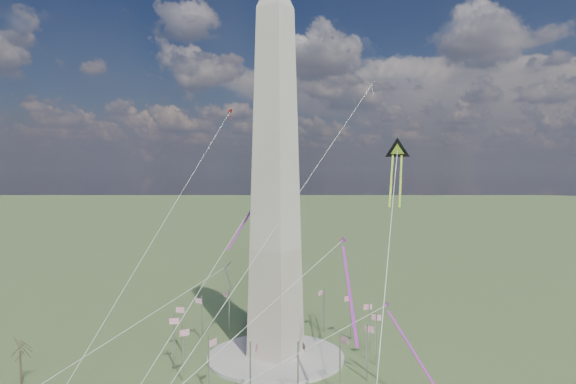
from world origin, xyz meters
The scene contains 12 objects.
ground centered at (0.00, 0.00, 0.00)m, with size 2000.00×2000.00×0.00m, color #425A2D.
plaza centered at (0.00, 0.00, 0.40)m, with size 36.00×36.00×0.80m, color #A9A59A.
washington_monument centered at (0.00, 0.00, 47.95)m, with size 15.56×15.56×100.00m.
flagpole_ring centered at (0.00, 0.00, 7.27)m, with size 54.40×54.40×13.00m.
tree_far centered at (-38.96, -46.27, 8.64)m, with size 6.93×6.93×12.13m.
kite_delta_black centered at (28.99, 10.36, 53.37)m, with size 10.81×19.48×15.93m.
kite_diamond_purple centered at (-24.06, 9.50, 19.60)m, with size 1.93×2.97×9.05m.
kite_streamer_left centered at (27.71, -14.11, 28.20)m, with size 14.78×21.40×16.95m.
kite_streamer_mid centered at (-10.23, 1.61, 37.04)m, with size 5.36×19.39×13.46m.
kite_streamer_right centered at (36.76, -3.84, 13.10)m, with size 19.34×14.26×15.63m.
kite_small_red centered at (-42.34, 33.14, 69.87)m, with size 1.34×2.05×4.45m.
kite_small_white centered at (5.60, 48.17, 77.34)m, with size 1.37×1.69×4.45m.
Camera 1 is at (75.22, -109.36, 49.48)m, focal length 32.00 mm.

